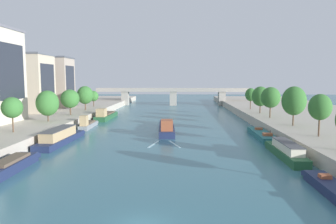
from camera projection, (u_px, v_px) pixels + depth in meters
quay_left at (19, 119)px, 79.51m from camera, size 36.00×170.00×2.11m
quay_right at (324, 120)px, 76.52m from camera, size 36.00×170.00×2.11m
barge_midriver at (167, 127)px, 65.89m from camera, size 4.05×18.70×3.25m
wake_behind_barge at (164, 144)px, 53.63m from camera, size 5.59×6.05×0.03m
moored_boat_left_second at (3, 167)px, 36.41m from camera, size 2.69×13.13×3.25m
moored_boat_left_downstream at (60, 137)px, 54.32m from camera, size 3.59×16.27×2.70m
moored_boat_left_far at (88, 124)px, 70.93m from camera, size 2.23×10.98×3.22m
moored_boat_left_midway at (106, 115)px, 87.06m from camera, size 3.26×16.14×3.31m
moored_boat_right_upstream at (334, 190)px, 30.16m from camera, size 2.40×11.17×2.14m
moored_boat_right_midway at (286, 151)px, 44.35m from camera, size 2.40×13.69×2.39m
moored_boat_right_gap_after at (262, 134)px, 59.74m from camera, size 3.12×14.25×2.17m
tree_left_distant at (12, 108)px, 52.90m from camera, size 3.51×3.51×6.03m
tree_left_end_of_row at (47, 103)px, 66.23m from camera, size 4.77×4.77×6.64m
tree_left_third at (70, 99)px, 78.04m from camera, size 4.63×4.63×6.42m
tree_left_by_lamp at (85, 95)px, 89.93m from camera, size 4.67×4.67×6.98m
tree_left_second at (93, 96)px, 102.02m from camera, size 3.24×3.24×5.12m
tree_right_midway at (320, 107)px, 48.94m from camera, size 3.54×3.54×6.77m
tree_right_distant at (294, 101)px, 60.40m from camera, size 4.63×4.63×7.67m
tree_right_third at (271, 97)px, 72.36m from camera, size 4.47×4.47×7.21m
tree_right_nearest at (260, 96)px, 82.03m from camera, size 4.51×4.51×7.08m
tree_right_far at (251, 95)px, 92.96m from camera, size 3.28×3.28×6.30m
building_left_middle at (30, 83)px, 84.58m from camera, size 10.32×10.97×15.90m
building_left_tall at (52, 82)px, 99.15m from camera, size 12.25×9.57×15.98m
bridge_far at (173, 94)px, 130.79m from camera, size 64.71×4.40×7.24m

